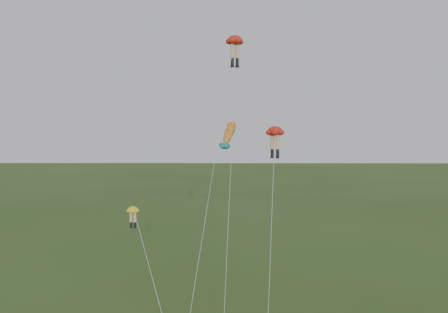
{
  "coord_description": "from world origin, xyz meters",
  "views": [
    {
      "loc": [
        0.8,
        -34.54,
        15.34
      ],
      "look_at": [
        0.42,
        6.0,
        12.51
      ],
      "focal_mm": 40.0,
      "sensor_mm": 36.0,
      "label": 1
    }
  ],
  "objects": [
    {
      "name": "legs_kite_red_mid",
      "position": [
        4.54,
        5.77,
        14.22
      ],
      "size": [
        2.36,
        9.61,
        14.99
      ],
      "rotation": [
        0.0,
        0.0,
        -0.45
      ],
      "color": "red",
      "rests_on": "ground"
    },
    {
      "name": "fish_kite",
      "position": [
        0.83,
        10.44,
        14.25
      ],
      "size": [
        1.71,
        14.01,
        15.67
      ],
      "rotation": [
        0.59,
        0.0,
        -0.25
      ],
      "color": "yellow",
      "rests_on": "ground"
    },
    {
      "name": "legs_kite_yellow",
      "position": [
        -6.0,
        1.02,
        8.42
      ],
      "size": [
        4.37,
        6.61,
        9.2
      ],
      "rotation": [
        0.0,
        0.0,
        -0.13
      ],
      "color": "yellow",
      "rests_on": "ground"
    },
    {
      "name": "legs_kite_red_high",
      "position": [
        1.3,
        10.41,
        22.16
      ],
      "size": [
        4.78,
        11.79,
        23.05
      ],
      "rotation": [
        0.0,
        0.0,
        0.51
      ],
      "color": "red",
      "rests_on": "ground"
    }
  ]
}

